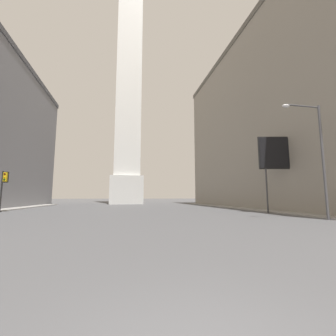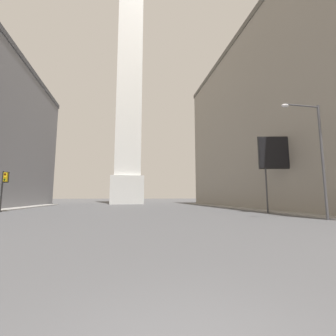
{
  "view_description": "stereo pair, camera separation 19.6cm",
  "coord_description": "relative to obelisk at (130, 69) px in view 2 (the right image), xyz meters",
  "views": [
    {
      "loc": [
        -0.87,
        -2.36,
        1.83
      ],
      "look_at": [
        5.89,
        31.32,
        6.21
      ],
      "focal_mm": 24.0,
      "sensor_mm": 36.0,
      "label": 1
    },
    {
      "loc": [
        -0.68,
        -2.4,
        1.83
      ],
      "look_at": [
        5.89,
        31.32,
        6.21
      ],
      "focal_mm": 24.0,
      "sensor_mm": 36.0,
      "label": 2
    }
  ],
  "objects": [
    {
      "name": "obelisk",
      "position": [
        0.0,
        0.0,
        0.0
      ],
      "size": [
        8.0,
        8.0,
        76.12
      ],
      "color": "silver",
      "rests_on": "ground_plane"
    },
    {
      "name": "sidewalk_right",
      "position": [
        17.85,
        -35.59,
        -36.31
      ],
      "size": [
        5.0,
        66.72,
        0.15
      ],
      "primitive_type": "cube",
      "color": "gray",
      "rests_on": "ground_plane"
    },
    {
      "name": "street_lamp",
      "position": [
        14.64,
        -42.68,
        -30.61
      ],
      "size": [
        3.57,
        0.36,
        9.45
      ],
      "color": "#4C4C51",
      "rests_on": "ground_plane"
    },
    {
      "name": "billboard_sign",
      "position": [
        16.46,
        -35.62,
        -29.8
      ],
      "size": [
        4.34,
        1.13,
        8.71
      ],
      "color": "#3F3F42",
      "rests_on": "ground_plane"
    },
    {
      "name": "building_right",
      "position": [
        31.28,
        -26.82,
        -21.59
      ],
      "size": [
        27.56,
        50.54,
        29.57
      ],
      "color": "gray",
      "rests_on": "ground_plane"
    },
    {
      "name": "traffic_light_mid_left",
      "position": [
        -14.96,
        -27.67,
        -33.16
      ],
      "size": [
        0.78,
        0.5,
        4.88
      ],
      "color": "black",
      "rests_on": "ground_plane"
    }
  ]
}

